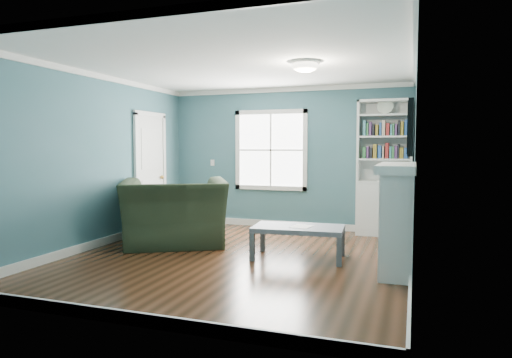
% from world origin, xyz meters
% --- Properties ---
extents(floor, '(5.00, 5.00, 0.00)m').
position_xyz_m(floor, '(0.00, 0.00, 0.00)').
color(floor, black).
rests_on(floor, ground).
extents(room_walls, '(5.00, 5.00, 5.00)m').
position_xyz_m(room_walls, '(0.00, 0.00, 1.58)').
color(room_walls, '#35646C').
rests_on(room_walls, ground).
extents(trim, '(4.50, 5.00, 2.60)m').
position_xyz_m(trim, '(0.00, 0.00, 1.24)').
color(trim, white).
rests_on(trim, ground).
extents(window, '(1.40, 0.06, 1.50)m').
position_xyz_m(window, '(-0.30, 2.49, 1.45)').
color(window, white).
rests_on(window, room_walls).
extents(bookshelf, '(0.90, 0.35, 2.31)m').
position_xyz_m(bookshelf, '(1.77, 2.30, 0.92)').
color(bookshelf, silver).
rests_on(bookshelf, ground).
extents(fireplace, '(0.44, 1.58, 1.30)m').
position_xyz_m(fireplace, '(2.08, 0.20, 0.64)').
color(fireplace, black).
rests_on(fireplace, ground).
extents(tv, '(0.06, 1.10, 0.65)m').
position_xyz_m(tv, '(2.20, 0.20, 1.72)').
color(tv, black).
rests_on(tv, fireplace).
extents(door, '(0.12, 0.98, 2.17)m').
position_xyz_m(door, '(-2.22, 1.40, 1.07)').
color(door, silver).
rests_on(door, ground).
extents(ceiling_fixture, '(0.38, 0.38, 0.15)m').
position_xyz_m(ceiling_fixture, '(0.90, 0.10, 2.55)').
color(ceiling_fixture, white).
rests_on(ceiling_fixture, room_walls).
extents(light_switch, '(0.08, 0.01, 0.12)m').
position_xyz_m(light_switch, '(-1.50, 2.48, 1.20)').
color(light_switch, white).
rests_on(light_switch, room_walls).
extents(recliner, '(1.84, 1.63, 1.35)m').
position_xyz_m(recliner, '(-1.22, 0.47, 0.68)').
color(recliner, black).
rests_on(recliner, ground).
extents(coffee_table, '(1.25, 0.75, 0.44)m').
position_xyz_m(coffee_table, '(0.79, 0.26, 0.38)').
color(coffee_table, '#454E53').
rests_on(coffee_table, ground).
extents(paper_sheet, '(0.29, 0.34, 0.00)m').
position_xyz_m(paper_sheet, '(0.84, 0.24, 0.44)').
color(paper_sheet, white).
rests_on(paper_sheet, coffee_table).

